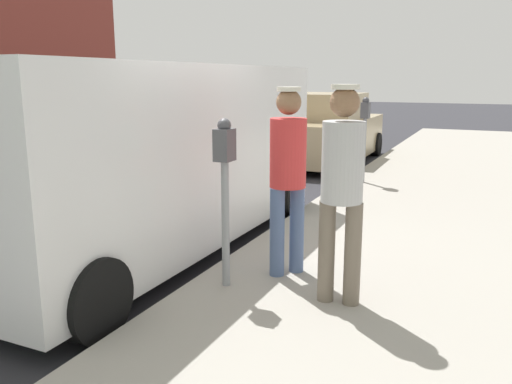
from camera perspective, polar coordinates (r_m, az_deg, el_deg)
name	(u,v)px	position (r m, az deg, el deg)	size (l,w,h in m)	color
ground_plane	(137,264)	(6.02, -12.70, -7.55)	(80.00, 80.00, 0.00)	#2D2D33
sidewalk_slab	(481,315)	(4.89, 23.09, -12.13)	(5.00, 32.00, 0.15)	#9E998E
parking_meter_near	(225,174)	(4.63, -3.38, 1.91)	(0.14, 0.18, 1.52)	gray
parking_meter_far	(365,125)	(9.64, 11.67, 7.09)	(0.14, 0.18, 1.52)	gray
pedestrian_in_red	(288,169)	(4.93, 3.46, 2.50)	(0.34, 0.34, 1.78)	#4C608C
pedestrian_in_gray	(342,180)	(4.31, 9.27, 1.24)	(0.36, 0.34, 1.81)	#726656
parked_van	(149,153)	(6.24, -11.45, 4.14)	(2.16, 5.22, 2.15)	white
parked_sedan_ahead	(326,132)	(12.69, 7.60, 6.47)	(2.01, 4.43, 1.65)	tan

